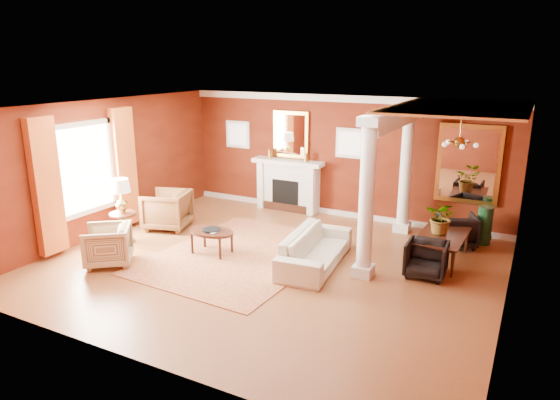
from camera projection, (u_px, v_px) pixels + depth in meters
The scene contains 27 objects.
ground at pixel (270, 264), 9.31m from camera, with size 8.00×8.00×0.00m, color brown.
room_shell at pixel (270, 158), 8.76m from camera, with size 8.04×7.04×2.92m.
fireplace at pixel (288, 185), 12.54m from camera, with size 1.85×0.42×1.29m.
overmantel_mirror at pixel (291, 135), 12.32m from camera, with size 0.95×0.07×1.15m.
flank_window_left at pixel (238, 134), 13.05m from camera, with size 0.70×0.07×0.70m.
flank_window_right at pixel (350, 143), 11.66m from camera, with size 0.70×0.07×0.70m.
left_window at pixel (88, 175), 10.15m from camera, with size 0.21×2.55×2.60m.
column_front at pixel (367, 198), 8.42m from camera, with size 0.36×0.36×2.80m.
column_back at pixel (406, 168), 10.72m from camera, with size 0.36×0.36×2.80m.
header_beam at pixel (396, 118), 9.46m from camera, with size 0.30×3.20×0.32m, color white.
amber_ceiling at pixel (459, 108), 8.75m from camera, with size 2.30×3.40×0.04m, color #D8873F.
dining_mirror at pixel (468, 164), 10.54m from camera, with size 1.30×0.07×1.70m.
chandelier at pixel (459, 143), 8.94m from camera, with size 0.60×0.62×0.75m.
crown_trim at pixel (342, 99), 11.50m from camera, with size 8.00×0.08×0.16m, color white.
base_trim at pixel (338, 213), 12.24m from camera, with size 8.00×0.08×0.12m, color white.
rug at pixel (241, 255), 9.75m from camera, with size 2.92×3.89×0.02m, color maroon.
sofa at pixel (316, 243), 9.17m from camera, with size 2.17×0.63×0.85m, color #EBE4C6.
armchair_leopard at pixel (167, 208), 11.19m from camera, with size 0.92×0.87×0.95m, color black.
armchair_stripe at pixel (107, 243), 9.20m from camera, with size 0.80×0.75×0.83m, color #C8B085.
coffee_table at pixel (212, 233), 9.71m from camera, with size 0.94×0.94×0.47m.
coffee_book at pixel (211, 226), 9.63m from camera, with size 0.16×0.02×0.22m, color black.
side_table at pixel (122, 201), 10.20m from camera, with size 0.54×0.54×1.36m.
dining_table at pixel (443, 241), 9.34m from camera, with size 1.48×0.52×0.82m, color black.
dining_chair_near at pixel (426, 258), 8.70m from camera, with size 0.68×0.64×0.70m, color black.
dining_chair_far at pixel (457, 228), 10.16m from camera, with size 0.71×0.67×0.73m, color black.
green_urn at pixel (484, 229), 10.27m from camera, with size 0.34×0.34×0.81m.
potted_plant at pixel (443, 205), 9.25m from camera, with size 0.58×0.65×0.51m, color #26591E.
Camera 1 is at (4.16, -7.57, 3.67)m, focal length 32.00 mm.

